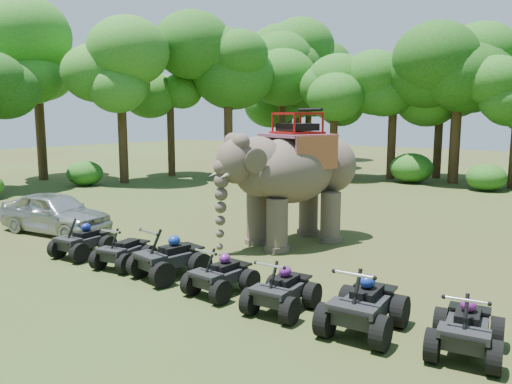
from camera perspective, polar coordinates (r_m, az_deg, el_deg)
ground at (r=14.31m, az=-2.88°, el=-8.13°), size 110.00×110.00×0.00m
elephant at (r=16.23m, az=4.40°, el=1.73°), size 3.92×5.66×4.36m
parked_car at (r=19.15m, az=-21.98°, el=-2.19°), size 4.53×2.36×1.47m
atv_0 at (r=15.71m, az=-19.21°, el=-4.82°), size 1.32×1.72×1.20m
atv_1 at (r=14.31m, az=-14.88°, el=-6.04°), size 1.38×1.72×1.14m
atv_2 at (r=13.12m, az=-9.88°, el=-6.78°), size 1.58×1.98×1.33m
atv_3 at (r=11.82m, az=-4.04°, el=-8.85°), size 1.22×1.62×1.16m
atv_4 at (r=10.79m, az=2.98°, el=-10.49°), size 1.28×1.67×1.18m
atv_5 at (r=10.00m, az=12.25°, el=-11.75°), size 1.47×1.92×1.35m
atv_6 at (r=9.65m, az=22.96°, el=-13.47°), size 1.43×1.79×1.21m
tree_0 at (r=34.10m, az=21.94°, el=9.20°), size 6.75×6.75×9.64m
tree_26 at (r=35.45m, az=-23.56°, el=9.06°), size 6.75×6.75×9.65m
tree_27 at (r=32.11m, az=-15.09°, el=8.69°), size 6.04×6.04×8.63m
tree_28 at (r=35.31m, az=-9.71°, el=7.18°), size 4.62×4.62×6.59m
tree_29 at (r=33.81m, az=-3.20°, el=9.71°), size 6.66×6.66×9.52m
tree_30 at (r=38.27m, az=2.97°, el=9.82°), size 6.89×6.89×9.84m
tree_31 at (r=33.65m, az=8.89°, el=7.72°), size 5.10×5.10×7.29m
tree_32 at (r=34.34m, az=15.35°, el=8.37°), size 5.80×5.80×8.29m
tree_33 at (r=40.35m, az=2.67°, el=8.19°), size 5.34×5.34×7.63m
tree_34 at (r=44.39m, az=6.02°, el=8.71°), size 5.90×5.90×8.42m
tree_35 at (r=44.14m, az=4.80°, el=9.07°), size 6.27×6.27×8.95m
tree_36 at (r=35.54m, az=20.20°, el=7.69°), size 5.40×5.40×7.71m
tree_37 at (r=47.27m, az=4.88°, el=10.07°), size 7.45×7.45×10.64m
tree_41 at (r=33.13m, az=22.03°, el=9.43°), size 6.91×6.91×9.87m
tree_42 at (r=41.62m, az=3.76°, el=9.78°), size 6.95×6.95×9.93m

